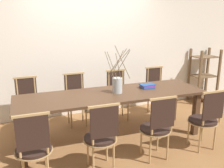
% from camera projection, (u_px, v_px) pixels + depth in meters
% --- Properties ---
extents(ground_plane, '(16.00, 16.00, 0.00)m').
position_uv_depth(ground_plane, '(112.00, 138.00, 4.06)').
color(ground_plane, olive).
extents(wall_rear, '(12.00, 0.06, 3.20)m').
position_uv_depth(wall_rear, '(89.00, 34.00, 4.82)').
color(wall_rear, silver).
rests_on(wall_rear, ground_plane).
extents(dining_table, '(2.93, 0.86, 0.77)m').
position_uv_depth(dining_table, '(112.00, 99.00, 3.88)').
color(dining_table, '#4C3321').
rests_on(dining_table, ground_plane).
extents(chair_near_leftend, '(0.43, 0.43, 0.94)m').
position_uv_depth(chair_near_leftend, '(34.00, 146.00, 2.83)').
color(chair_near_leftend, black).
rests_on(chair_near_leftend, ground_plane).
extents(chair_near_left, '(0.43, 0.43, 0.94)m').
position_uv_depth(chair_near_left, '(101.00, 135.00, 3.10)').
color(chair_near_left, black).
rests_on(chair_near_left, ground_plane).
extents(chair_near_center, '(0.43, 0.43, 0.94)m').
position_uv_depth(chair_near_center, '(157.00, 126.00, 3.36)').
color(chair_near_center, black).
rests_on(chair_near_center, ground_plane).
extents(chair_near_right, '(0.43, 0.43, 0.94)m').
position_uv_depth(chair_near_right, '(206.00, 118.00, 3.63)').
color(chair_near_right, black).
rests_on(chair_near_right, ground_plane).
extents(chair_far_leftend, '(0.43, 0.43, 0.94)m').
position_uv_depth(chair_far_leftend, '(27.00, 103.00, 4.21)').
color(chair_far_leftend, black).
rests_on(chair_far_leftend, ground_plane).
extents(chair_far_left, '(0.43, 0.43, 0.94)m').
position_uv_depth(chair_far_left, '(76.00, 98.00, 4.49)').
color(chair_far_left, black).
rests_on(chair_far_left, ground_plane).
extents(chair_far_center, '(0.43, 0.43, 0.94)m').
position_uv_depth(chair_far_center, '(118.00, 93.00, 4.76)').
color(chair_far_center, black).
rests_on(chair_far_center, ground_plane).
extents(chair_far_right, '(0.43, 0.43, 0.94)m').
position_uv_depth(chair_far_right, '(156.00, 89.00, 5.04)').
color(chair_far_right, black).
rests_on(chair_far_right, ground_plane).
extents(vase_centerpiece, '(0.40, 0.40, 0.76)m').
position_uv_depth(vase_centerpiece, '(117.00, 84.00, 3.86)').
color(vase_centerpiece, '#B2BCC1').
rests_on(vase_centerpiece, dining_table).
extents(book_stack, '(0.26, 0.19, 0.06)m').
position_uv_depth(book_stack, '(147.00, 86.00, 4.15)').
color(book_stack, '#234C8C').
rests_on(book_stack, dining_table).
extents(shelving_rack, '(0.56, 0.42, 1.22)m').
position_uv_depth(shelving_rack, '(203.00, 76.00, 5.69)').
color(shelving_rack, brown).
rests_on(shelving_rack, ground_plane).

